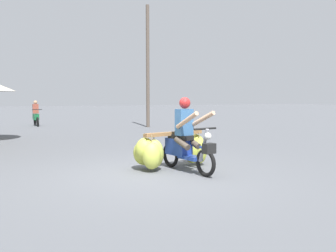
{
  "coord_description": "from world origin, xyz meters",
  "views": [
    {
      "loc": [
        -2.65,
        -6.58,
        1.58
      ],
      "look_at": [
        0.7,
        1.05,
        0.9
      ],
      "focal_mm": 37.79,
      "sensor_mm": 36.0,
      "label": 1
    }
  ],
  "objects": [
    {
      "name": "motorbike_distant_ahead_left",
      "position": [
        -1.5,
        14.22,
        0.57
      ],
      "size": [
        0.5,
        1.62,
        1.4
      ],
      "color": "black",
      "rests_on": "ground"
    },
    {
      "name": "motorbike_main_loaded",
      "position": [
        0.55,
        0.42,
        0.47
      ],
      "size": [
        1.87,
        1.8,
        1.58
      ],
      "color": "black",
      "rests_on": "ground"
    },
    {
      "name": "utility_pole",
      "position": [
        3.89,
        10.95,
        3.17
      ],
      "size": [
        0.18,
        0.18,
        6.34
      ],
      "primitive_type": "cylinder",
      "color": "brown",
      "rests_on": "ground"
    },
    {
      "name": "ground_plane",
      "position": [
        0.0,
        0.0,
        0.0
      ],
      "size": [
        120.0,
        120.0,
        0.0
      ],
      "primitive_type": "plane",
      "color": "#56595E"
    }
  ]
}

